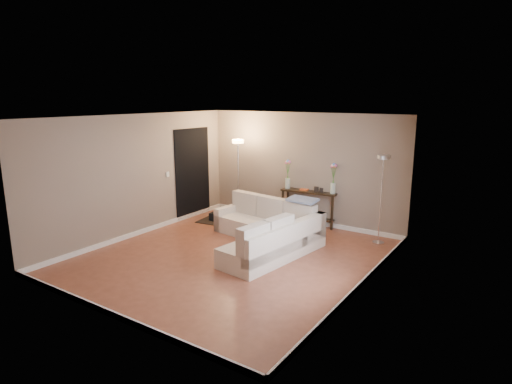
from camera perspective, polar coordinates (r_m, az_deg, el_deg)
The scene contains 23 objects.
floor at distance 8.17m, azimuth -3.15°, elevation -8.62°, with size 5.00×5.50×0.01m, color brown.
ceiling at distance 7.62m, azimuth -3.39°, elevation 9.99°, with size 5.00×5.50×0.01m, color white.
wall_back at distance 10.09m, azimuth 6.19°, elevation 3.14°, with size 5.00×0.02×2.60m, color gray.
wall_front at distance 5.90m, azimuth -19.62°, elevation -4.42°, with size 5.00×0.02×2.60m, color gray.
wall_left at distance 9.49m, azimuth -15.49°, elevation 2.14°, with size 0.02×5.50×2.60m, color gray.
wall_right at distance 6.63m, azimuth 14.37°, elevation -2.21°, with size 0.02×5.50×2.60m, color gray.
baseboard_back at distance 10.35m, azimuth 5.96°, elevation -3.72°, with size 5.00×0.03×0.10m, color white.
baseboard_front at distance 6.38m, azimuth -18.58°, elevation -15.18°, with size 5.00×0.03×0.10m, color white.
baseboard_left at distance 9.77m, azimuth -14.96°, elevation -5.10°, with size 0.03×5.50×0.10m, color white.
baseboard_right at distance 7.06m, azimuth 13.61°, elevation -12.04°, with size 0.03×5.50×0.10m, color white.
doorway at distance 10.67m, azimuth -8.44°, elevation 2.50°, with size 0.02×1.20×2.20m, color black.
switch_plate at distance 10.05m, azimuth -11.70°, elevation 2.33°, with size 0.02×0.08×0.12m, color white.
sectional_sofa at distance 8.62m, azimuth 1.57°, elevation -5.19°, with size 2.49×2.60×0.85m.
throw_blanket at distance 8.67m, azimuth 6.21°, elevation -1.04°, with size 0.61×0.35×0.05m, color slate.
console_table at distance 10.10m, azimuth 6.66°, elevation -1.74°, with size 1.35×0.47×0.82m.
leaning_mirror at distance 10.07m, azimuth 7.57°, elevation 2.42°, with size 0.94×0.12×0.73m.
table_decor at distance 9.95m, azimuth 7.06°, elevation 0.29°, with size 0.57×0.14×0.13m.
flower_vase_left at distance 10.14m, azimuth 4.25°, elevation 2.11°, with size 0.16×0.13×0.70m.
flower_vase_right at distance 9.74m, azimuth 10.26°, elevation 1.50°, with size 0.16×0.13×0.70m.
floor_lamp_lit at distance 10.37m, azimuth -2.40°, elevation 3.86°, with size 0.31×0.31×1.94m.
floor_lamp_unlit at distance 8.87m, azimuth 16.47°, elevation 1.32°, with size 0.33×0.33×1.83m.
charcoal_rug at distance 10.41m, azimuth -3.81°, elevation -3.83°, with size 1.27×0.95×0.02m, color black.
black_bag at distance 10.41m, azimuth -5.10°, elevation -3.42°, with size 0.36×0.25×0.23m, color black.
Camera 1 is at (4.59, -6.08, 2.96)m, focal length 30.00 mm.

